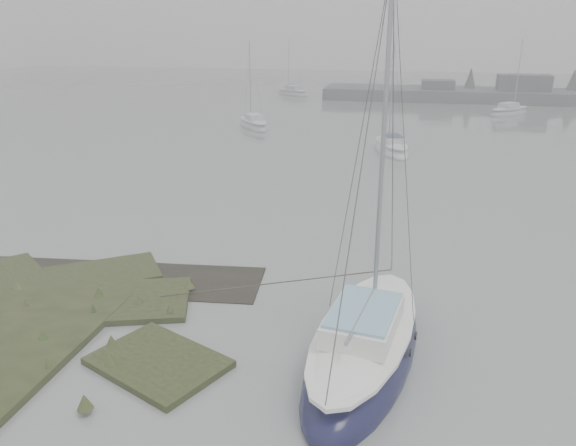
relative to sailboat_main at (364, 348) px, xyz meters
The scene contains 6 objects.
ground 29.63m from the sailboat_main, 101.66° to the left, with size 160.00×160.00×0.00m, color slate.
sailboat_main is the anchor object (origin of this frame).
sailboat_white 27.89m from the sailboat_main, 90.74° to the left, with size 3.65×6.25×8.38m.
sailboat_far_a 38.26m from the sailboat_main, 110.02° to the left, with size 4.77×5.86×8.15m.
sailboat_far_b 50.44m from the sailboat_main, 77.39° to the left, with size 5.37×5.54×8.20m.
sailboat_far_c 63.58m from the sailboat_main, 103.49° to the left, with size 5.66×4.88×8.00m.
Camera 1 is at (6.75, -12.68, 8.79)m, focal length 35.00 mm.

